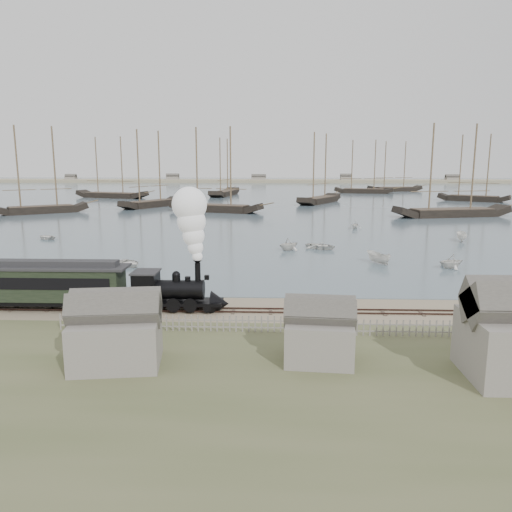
{
  "coord_description": "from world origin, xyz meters",
  "views": [
    {
      "loc": [
        -0.74,
        -40.58,
        11.86
      ],
      "look_at": [
        -2.38,
        3.48,
        3.5
      ],
      "focal_mm": 35.0,
      "sensor_mm": 36.0,
      "label": 1
    }
  ],
  "objects": [
    {
      "name": "beached_dinghy",
      "position": [
        -18.99,
        1.23,
        0.38
      ],
      "size": [
        3.79,
        4.35,
        0.75
      ],
      "primitive_type": "imported",
      "rotation": [
        0.0,
        0.0,
        1.18
      ],
      "color": "silver",
      "rests_on": "ground"
    },
    {
      "name": "rowboat_7",
      "position": [
        13.69,
        48.67,
        0.79
      ],
      "size": [
        3.26,
        2.99,
        1.46
      ],
      "primitive_type": "imported",
      "rotation": [
        0.0,
        0.0,
        6.04
      ],
      "color": "silver",
      "rests_on": "harbor_water"
    },
    {
      "name": "schooner_4",
      "position": [
        37.94,
        69.66,
        10.06
      ],
      "size": [
        26.64,
        11.62,
        20.0
      ],
      "primitive_type": null,
      "rotation": [
        0.0,
        0.0,
        0.22
      ],
      "color": "black",
      "rests_on": "harbor_water"
    },
    {
      "name": "schooner_7",
      "position": [
        -18.44,
        135.97,
        10.06
      ],
      "size": [
        9.79,
        25.22,
        20.0
      ],
      "primitive_type": null,
      "rotation": [
        0.0,
        0.0,
        1.4
      ],
      "color": "black",
      "rests_on": "harbor_water"
    },
    {
      "name": "schooner_8",
      "position": [
        32.98,
        151.18,
        10.06
      ],
      "size": [
        22.44,
        10.11,
        20.0
      ],
      "primitive_type": null,
      "rotation": [
        0.0,
        0.0,
        -0.24
      ],
      "color": "black",
      "rests_on": "harbor_water"
    },
    {
      "name": "far_spit",
      "position": [
        0.0,
        250.0,
        0.0
      ],
      "size": [
        500.0,
        20.0,
        1.8
      ],
      "primitive_type": "cube",
      "color": "tan",
      "rests_on": "ground"
    },
    {
      "name": "rowboat_6",
      "position": [
        -36.12,
        34.67,
        0.4
      ],
      "size": [
        3.75,
        4.05,
        0.69
      ],
      "primitive_type": "imported",
      "rotation": [
        0.0,
        0.0,
        4.16
      ],
      "color": "silver",
      "rests_on": "harbor_water"
    },
    {
      "name": "schooner_5",
      "position": [
        59.35,
        113.2,
        10.06
      ],
      "size": [
        19.66,
        14.76,
        20.0
      ],
      "primitive_type": null,
      "rotation": [
        0.0,
        0.0,
        -0.56
      ],
      "color": "black",
      "rests_on": "harbor_water"
    },
    {
      "name": "rowboat_1",
      "position": [
        1.19,
        26.04,
        0.92
      ],
      "size": [
        4.28,
        4.32,
        1.72
      ],
      "primitive_type": "imported",
      "rotation": [
        0.0,
        0.0,
        2.28
      ],
      "color": "silver",
      "rests_on": "harbor_water"
    },
    {
      "name": "ground",
      "position": [
        0.0,
        0.0,
        0.0
      ],
      "size": [
        600.0,
        600.0,
        0.0
      ],
      "primitive_type": "plane",
      "color": "gray",
      "rests_on": "ground"
    },
    {
      "name": "schooner_6",
      "position": [
        -54.73,
        123.6,
        10.06
      ],
      "size": [
        26.28,
        13.95,
        20.0
      ],
      "primitive_type": null,
      "rotation": [
        0.0,
        0.0,
        -0.33
      ],
      "color": "black",
      "rests_on": "harbor_water"
    },
    {
      "name": "picket_fence_west",
      "position": [
        -6.5,
        -7.0,
        0.0
      ],
      "size": [
        19.0,
        0.1,
        1.2
      ],
      "primitive_type": null,
      "color": "gray",
      "rests_on": "ground"
    },
    {
      "name": "schooner_1",
      "position": [
        -33.24,
        90.15,
        10.06
      ],
      "size": [
        14.05,
        20.28,
        20.0
      ],
      "primitive_type": null,
      "rotation": [
        0.0,
        0.0,
        1.07
      ],
      "color": "black",
      "rests_on": "harbor_water"
    },
    {
      "name": "shed_mid",
      "position": [
        2.0,
        -12.0,
        0.0
      ],
      "size": [
        4.0,
        3.5,
        3.6
      ],
      "primitive_type": null,
      "color": "gray",
      "rests_on": "ground"
    },
    {
      "name": "rowboat_3",
      "position": [
        5.65,
        27.12,
        0.5
      ],
      "size": [
        4.71,
        5.18,
        0.88
      ],
      "primitive_type": "imported",
      "rotation": [
        0.0,
        0.0,
        1.06
      ],
      "color": "silver",
      "rests_on": "harbor_water"
    },
    {
      "name": "rail_track",
      "position": [
        0.0,
        -2.0,
        0.04
      ],
      "size": [
        120.0,
        1.8,
        0.16
      ],
      "color": "#34211C",
      "rests_on": "ground"
    },
    {
      "name": "rowboat_5",
      "position": [
        27.39,
        34.65,
        0.76
      ],
      "size": [
        3.87,
        2.33,
        1.4
      ],
      "primitive_type": "imported",
      "rotation": [
        0.0,
        0.0,
        2.86
      ],
      "color": "silver",
      "rests_on": "harbor_water"
    },
    {
      "name": "schooner_2",
      "position": [
        -14.79,
        78.03,
        10.06
      ],
      "size": [
        23.38,
        12.34,
        20.0
      ],
      "primitive_type": null,
      "rotation": [
        0.0,
        0.0,
        -0.33
      ],
      "color": "black",
      "rests_on": "harbor_water"
    },
    {
      "name": "rowboat_4",
      "position": [
        19.15,
        15.1,
        0.88
      ],
      "size": [
        3.61,
        3.86,
        1.64
      ],
      "primitive_type": "imported",
      "rotation": [
        0.0,
        0.0,
        5.07
      ],
      "color": "silver",
      "rests_on": "harbor_water"
    },
    {
      "name": "schooner_3",
      "position": [
        12.28,
        104.8,
        10.06
      ],
      "size": [
        15.09,
        22.39,
        20.0
      ],
      "primitive_type": null,
      "rotation": [
        0.0,
        0.0,
        1.09
      ],
      "color": "black",
      "rests_on": "harbor_water"
    },
    {
      "name": "rowboat_2",
      "position": [
        11.48,
        17.43,
        0.75
      ],
      "size": [
        3.74,
        3.12,
        1.39
      ],
      "primitive_type": "imported",
      "rotation": [
        0.0,
        0.0,
        3.73
      ],
      "color": "silver",
      "rests_on": "harbor_water"
    },
    {
      "name": "picket_fence_east",
      "position": [
        12.5,
        -7.5,
        0.0
      ],
      "size": [
        15.0,
        0.1,
        1.2
      ],
      "primitive_type": null,
      "color": "gray",
      "rests_on": "ground"
    },
    {
      "name": "locomotive",
      "position": [
        -7.59,
        -2.0,
        4.42
      ],
      "size": [
        7.68,
        2.87,
        9.58
      ],
      "color": "black",
      "rests_on": "ground"
    },
    {
      "name": "schooner_9",
      "position": [
        47.78,
        164.33,
        10.06
      ],
      "size": [
        22.98,
        10.68,
        20.0
      ],
      "primitive_type": null,
      "rotation": [
        0.0,
        0.0,
        0.26
      ],
      "color": "black",
      "rests_on": "harbor_water"
    },
    {
      "name": "schooner_0",
      "position": [
        -54.85,
        73.11,
        10.06
      ],
      "size": [
        19.54,
        15.43,
        20.0
      ],
      "primitive_type": null,
      "rotation": [
        0.0,
        0.0,
        0.6
      ],
      "color": "black",
      "rests_on": "harbor_water"
    },
    {
      "name": "harbor_water",
      "position": [
        0.0,
        170.0,
        0.03
      ],
      "size": [
        600.0,
        336.0,
        0.06
      ],
      "primitive_type": "cube",
      "color": "#40505C",
      "rests_on": "ground"
    },
    {
      "name": "shed_left",
      "position": [
        -10.0,
        -13.0,
        0.0
      ],
      "size": [
        5.0,
        4.0,
        4.1
      ],
      "primitive_type": null,
      "color": "gray",
      "rests_on": "ground"
    },
    {
      "name": "rowboat_0",
      "position": [
        -17.39,
        14.88,
        0.45
      ],
      "size": [
        4.55,
        4.49,
        0.77
      ],
      "primitive_type": "imported",
      "rotation": [
        0.0,
        0.0,
        0.75
      ],
      "color": "silver",
      "rests_on": "harbor_water"
    },
    {
      "name": "passenger_coach",
      "position": [
        -19.77,
        -2.0,
        2.22
      ],
      "size": [
        14.51,
        2.8,
        3.52
      ],
      "color": "black",
      "rests_on": "ground"
    }
  ]
}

